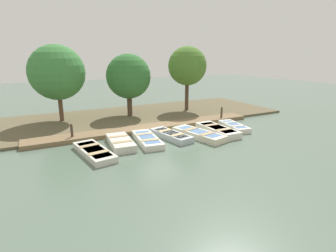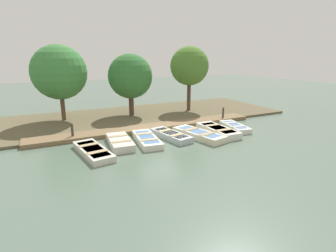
{
  "view_description": "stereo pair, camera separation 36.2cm",
  "coord_description": "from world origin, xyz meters",
  "px_view_note": "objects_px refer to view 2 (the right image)",
  "views": [
    {
      "loc": [
        14.04,
        -6.65,
        4.73
      ],
      "look_at": [
        0.65,
        0.35,
        0.65
      ],
      "focal_mm": 28.0,
      "sensor_mm": 36.0,
      "label": 1
    },
    {
      "loc": [
        14.21,
        -6.33,
        4.73
      ],
      "look_at": [
        0.65,
        0.35,
        0.65
      ],
      "focal_mm": 28.0,
      "sensor_mm": 36.0,
      "label": 2
    }
  ],
  "objects_px": {
    "rowboat_2": "(147,139)",
    "mooring_post_near": "(72,132)",
    "park_tree_far_left": "(59,72)",
    "park_tree_center": "(189,66)",
    "mooring_post_far": "(223,114)",
    "rowboat_6": "(235,127)",
    "rowboat_1": "(120,142)",
    "rowboat_4": "(199,134)",
    "rowboat_3": "(171,135)",
    "rowboat_5": "(218,130)",
    "rowboat_0": "(93,151)",
    "park_tree_left": "(130,77)"
  },
  "relations": [
    {
      "from": "rowboat_4",
      "to": "rowboat_5",
      "type": "height_order",
      "value": "rowboat_5"
    },
    {
      "from": "rowboat_0",
      "to": "rowboat_2",
      "type": "distance_m",
      "value": 3.12
    },
    {
      "from": "rowboat_1",
      "to": "mooring_post_near",
      "type": "xyz_separation_m",
      "value": [
        -2.1,
        -2.18,
        0.31
      ]
    },
    {
      "from": "rowboat_4",
      "to": "park_tree_center",
      "type": "height_order",
      "value": "park_tree_center"
    },
    {
      "from": "rowboat_6",
      "to": "rowboat_4",
      "type": "bearing_deg",
      "value": -71.19
    },
    {
      "from": "rowboat_0",
      "to": "mooring_post_near",
      "type": "relative_size",
      "value": 3.33
    },
    {
      "from": "rowboat_3",
      "to": "park_tree_center",
      "type": "bearing_deg",
      "value": 130.97
    },
    {
      "from": "mooring_post_far",
      "to": "park_tree_far_left",
      "type": "xyz_separation_m",
      "value": [
        -4.72,
        -10.73,
        3.07
      ]
    },
    {
      "from": "rowboat_4",
      "to": "mooring_post_far",
      "type": "height_order",
      "value": "mooring_post_far"
    },
    {
      "from": "rowboat_2",
      "to": "rowboat_5",
      "type": "xyz_separation_m",
      "value": [
        0.4,
        4.6,
        0.04
      ]
    },
    {
      "from": "rowboat_3",
      "to": "rowboat_5",
      "type": "distance_m",
      "value": 3.09
    },
    {
      "from": "rowboat_2",
      "to": "rowboat_5",
      "type": "relative_size",
      "value": 0.99
    },
    {
      "from": "rowboat_0",
      "to": "park_tree_far_left",
      "type": "relative_size",
      "value": 0.62
    },
    {
      "from": "rowboat_2",
      "to": "mooring_post_near",
      "type": "xyz_separation_m",
      "value": [
        -2.22,
        -3.68,
        0.34
      ]
    },
    {
      "from": "rowboat_5",
      "to": "rowboat_6",
      "type": "height_order",
      "value": "rowboat_5"
    },
    {
      "from": "rowboat_6",
      "to": "park_tree_center",
      "type": "xyz_separation_m",
      "value": [
        -6.16,
        0.08,
        3.7
      ]
    },
    {
      "from": "rowboat_6",
      "to": "rowboat_0",
      "type": "bearing_deg",
      "value": -76.64
    },
    {
      "from": "rowboat_3",
      "to": "park_tree_left",
      "type": "distance_m",
      "value": 6.98
    },
    {
      "from": "rowboat_4",
      "to": "park_tree_far_left",
      "type": "height_order",
      "value": "park_tree_far_left"
    },
    {
      "from": "rowboat_5",
      "to": "park_tree_left",
      "type": "distance_m",
      "value": 8.11
    },
    {
      "from": "rowboat_1",
      "to": "mooring_post_far",
      "type": "height_order",
      "value": "mooring_post_far"
    },
    {
      "from": "rowboat_3",
      "to": "rowboat_6",
      "type": "distance_m",
      "value": 4.69
    },
    {
      "from": "rowboat_6",
      "to": "mooring_post_near",
      "type": "distance_m",
      "value": 10.19
    },
    {
      "from": "rowboat_0",
      "to": "mooring_post_far",
      "type": "height_order",
      "value": "mooring_post_far"
    },
    {
      "from": "rowboat_5",
      "to": "rowboat_2",
      "type": "bearing_deg",
      "value": -94.82
    },
    {
      "from": "park_tree_left",
      "to": "mooring_post_far",
      "type": "bearing_deg",
      "value": 54.25
    },
    {
      "from": "rowboat_4",
      "to": "rowboat_6",
      "type": "bearing_deg",
      "value": 85.37
    },
    {
      "from": "rowboat_4",
      "to": "mooring_post_far",
      "type": "relative_size",
      "value": 3.59
    },
    {
      "from": "mooring_post_near",
      "to": "rowboat_3",
      "type": "bearing_deg",
      "value": 67.65
    },
    {
      "from": "mooring_post_near",
      "to": "rowboat_1",
      "type": "bearing_deg",
      "value": 46.02
    },
    {
      "from": "rowboat_2",
      "to": "rowboat_4",
      "type": "xyz_separation_m",
      "value": [
        0.53,
        3.11,
        0.02
      ]
    },
    {
      "from": "rowboat_2",
      "to": "rowboat_4",
      "type": "height_order",
      "value": "rowboat_4"
    },
    {
      "from": "park_tree_far_left",
      "to": "park_tree_center",
      "type": "distance_m",
      "value": 10.07
    },
    {
      "from": "rowboat_1",
      "to": "rowboat_4",
      "type": "distance_m",
      "value": 4.66
    },
    {
      "from": "mooring_post_near",
      "to": "rowboat_5",
      "type": "bearing_deg",
      "value": 72.47
    },
    {
      "from": "rowboat_1",
      "to": "park_tree_center",
      "type": "distance_m",
      "value": 10.51
    },
    {
      "from": "rowboat_2",
      "to": "rowboat_3",
      "type": "relative_size",
      "value": 1.03
    },
    {
      "from": "rowboat_1",
      "to": "rowboat_2",
      "type": "distance_m",
      "value": 1.51
    },
    {
      "from": "rowboat_4",
      "to": "mooring_post_near",
      "type": "relative_size",
      "value": 3.59
    },
    {
      "from": "rowboat_4",
      "to": "park_tree_left",
      "type": "height_order",
      "value": "park_tree_left"
    },
    {
      "from": "rowboat_2",
      "to": "rowboat_5",
      "type": "height_order",
      "value": "rowboat_5"
    },
    {
      "from": "rowboat_4",
      "to": "mooring_post_near",
      "type": "bearing_deg",
      "value": -125.12
    },
    {
      "from": "rowboat_2",
      "to": "park_tree_far_left",
      "type": "xyz_separation_m",
      "value": [
        -6.94,
        -3.71,
        3.41
      ]
    },
    {
      "from": "rowboat_2",
      "to": "rowboat_3",
      "type": "height_order",
      "value": "rowboat_3"
    },
    {
      "from": "mooring_post_near",
      "to": "rowboat_2",
      "type": "bearing_deg",
      "value": 58.92
    },
    {
      "from": "rowboat_2",
      "to": "mooring_post_near",
      "type": "relative_size",
      "value": 3.16
    },
    {
      "from": "mooring_post_near",
      "to": "park_tree_left",
      "type": "distance_m",
      "value": 6.98
    },
    {
      "from": "rowboat_5",
      "to": "park_tree_far_left",
      "type": "distance_m",
      "value": 11.59
    },
    {
      "from": "park_tree_far_left",
      "to": "rowboat_5",
      "type": "bearing_deg",
      "value": 48.58
    },
    {
      "from": "rowboat_6",
      "to": "park_tree_far_left",
      "type": "relative_size",
      "value": 0.5
    }
  ]
}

